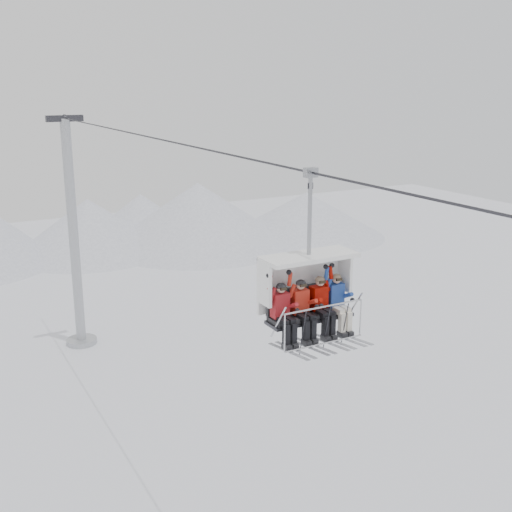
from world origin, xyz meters
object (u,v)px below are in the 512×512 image
chairlift_carrier (305,284)px  skier_far_right (338,301)px  lift_tower_right (75,251)px  skier_far_left (283,312)px  skier_center_right (321,304)px  skier_center_left (302,308)px

chairlift_carrier → skier_far_right: bearing=-22.5°
lift_tower_right → chairlift_carrier: lift_tower_right is taller
chairlift_carrier → skier_far_left: chairlift_carrier is taller
chairlift_carrier → skier_center_right: bearing=-49.1°
chairlift_carrier → skier_far_right: chairlift_carrier is taller
skier_far_left → skier_far_right: bearing=-0.0°
lift_tower_right → chairlift_carrier: size_ratio=3.38×
skier_far_left → lift_tower_right: bearing=88.2°
chairlift_carrier → skier_center_right: chairlift_carrier is taller
skier_far_left → skier_center_right: 1.06m
skier_far_left → skier_center_left: same height
skier_center_left → skier_center_right: size_ratio=1.00×
lift_tower_right → skier_center_left: (-0.27, -24.75, 4.41)m
skier_center_right → lift_tower_right: bearing=90.6°
skier_far_left → skier_center_left: size_ratio=1.00×
chairlift_carrier → skier_center_right: size_ratio=2.36×
skier_far_left → skier_center_right: bearing=0.0°
lift_tower_right → skier_far_left: bearing=-91.8°
skier_far_left → skier_far_right: size_ratio=1.00×
chairlift_carrier → skier_far_left: 0.97m
skier_center_left → skier_center_right: same height
lift_tower_right → skier_center_left: 25.14m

